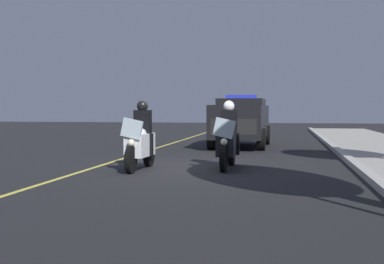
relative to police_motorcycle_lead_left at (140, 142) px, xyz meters
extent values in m
plane|color=black|center=(-0.90, 1.11, -0.70)|extent=(80.00, 80.00, 0.00)
cube|color=#B7B5AD|center=(-0.90, 5.31, -0.62)|extent=(48.00, 0.24, 0.15)
cube|color=#E0D14C|center=(-0.90, -1.30, -0.70)|extent=(48.00, 0.12, 0.01)
cylinder|color=black|center=(0.76, -0.02, -0.38)|extent=(0.64, 0.13, 0.64)
cylinder|color=black|center=(-0.74, 0.02, -0.38)|extent=(0.64, 0.15, 0.64)
cube|color=white|center=(0.03, 0.00, -0.08)|extent=(1.21, 0.47, 0.56)
ellipsoid|color=white|center=(0.08, 0.00, 0.22)|extent=(0.57, 0.33, 0.24)
cube|color=silver|center=(0.66, -0.02, 0.35)|extent=(0.07, 0.56, 0.53)
sphere|color=#F9F4CC|center=(0.72, -0.02, 0.02)|extent=(0.17, 0.17, 0.17)
sphere|color=red|center=(0.53, -0.17, 0.28)|extent=(0.09, 0.09, 0.09)
sphere|color=#1933F2|center=(0.54, 0.15, 0.28)|extent=(0.09, 0.09, 0.09)
cube|color=black|center=(-0.20, 0.00, 0.48)|extent=(0.29, 0.41, 0.60)
cube|color=black|center=(-0.13, 0.20, -0.08)|extent=(0.18, 0.14, 0.56)
cube|color=black|center=(-0.14, -0.20, -0.08)|extent=(0.18, 0.14, 0.56)
sphere|color=black|center=(-0.18, 0.00, 0.88)|extent=(0.28, 0.28, 0.28)
cylinder|color=black|center=(0.11, 2.09, -0.38)|extent=(0.64, 0.13, 0.64)
cylinder|color=black|center=(-1.39, 2.12, -0.38)|extent=(0.64, 0.15, 0.64)
cube|color=black|center=(-0.62, 2.10, -0.08)|extent=(1.21, 0.47, 0.56)
ellipsoid|color=black|center=(-0.57, 2.10, 0.22)|extent=(0.57, 0.33, 0.24)
cube|color=silver|center=(0.01, 2.09, 0.35)|extent=(0.07, 0.56, 0.53)
sphere|color=#F9F4CC|center=(0.07, 2.09, 0.02)|extent=(0.17, 0.17, 0.17)
sphere|color=red|center=(-0.13, 1.93, 0.28)|extent=(0.09, 0.09, 0.09)
sphere|color=#1933F2|center=(-0.12, 2.25, 0.28)|extent=(0.09, 0.09, 0.09)
cube|color=black|center=(-0.85, 2.11, 0.48)|extent=(0.29, 0.41, 0.60)
cube|color=black|center=(-0.79, 2.31, -0.08)|extent=(0.18, 0.14, 0.56)
cube|color=black|center=(-0.80, 1.91, -0.08)|extent=(0.18, 0.14, 0.56)
sphere|color=white|center=(-0.83, 2.11, 0.88)|extent=(0.28, 0.28, 0.28)
cube|color=black|center=(-7.89, 1.83, 0.32)|extent=(4.94, 2.01, 1.24)
cube|color=black|center=(-8.19, 1.83, 1.02)|extent=(2.44, 1.80, 0.36)
cube|color=#2633D8|center=(-7.99, 1.83, 1.28)|extent=(0.31, 1.21, 0.14)
cube|color=black|center=(-5.49, 1.77, 0.18)|extent=(0.16, 1.62, 0.56)
cylinder|color=black|center=(-6.32, 2.69, -0.30)|extent=(0.81, 0.30, 0.80)
cylinder|color=black|center=(-6.36, 0.89, -0.30)|extent=(0.81, 0.30, 0.80)
cylinder|color=black|center=(-9.42, 2.76, -0.30)|extent=(0.81, 0.30, 0.80)
cylinder|color=black|center=(-9.46, 0.96, -0.30)|extent=(0.81, 0.30, 0.80)
camera|label=1|loc=(12.15, 3.50, 0.83)|focal=47.68mm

